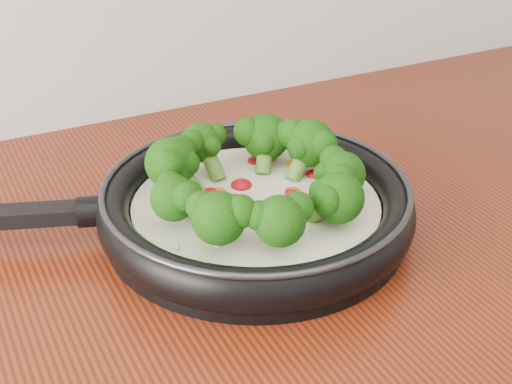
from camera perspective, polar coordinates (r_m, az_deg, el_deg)
name	(u,v)px	position (r m, az deg, el deg)	size (l,w,h in m)	color
skillet	(254,201)	(0.81, -0.19, -0.69)	(0.59, 0.45, 0.10)	black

